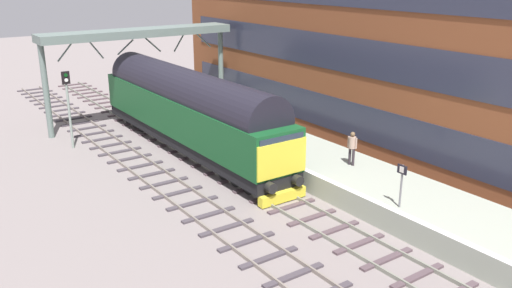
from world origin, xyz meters
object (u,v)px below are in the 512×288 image
at_px(signal_post_near, 68,101).
at_px(platform_number_sign, 402,179).
at_px(diesel_locomotive, 188,108).
at_px(waiting_passenger, 352,145).

bearing_deg(signal_post_near, platform_number_sign, -67.13).
distance_m(diesel_locomotive, signal_post_near, 6.82).
bearing_deg(diesel_locomotive, platform_number_sign, -81.04).
bearing_deg(waiting_passenger, signal_post_near, 23.09).
distance_m(signal_post_near, waiting_passenger, 16.16).
xyz_separation_m(platform_number_sign, waiting_passenger, (1.82, 4.51, -0.19)).
bearing_deg(platform_number_sign, signal_post_near, 112.87).
bearing_deg(signal_post_near, diesel_locomotive, -38.36).
xyz_separation_m(signal_post_near, platform_number_sign, (7.47, -17.71, -0.62)).
bearing_deg(platform_number_sign, diesel_locomotive, 98.96).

